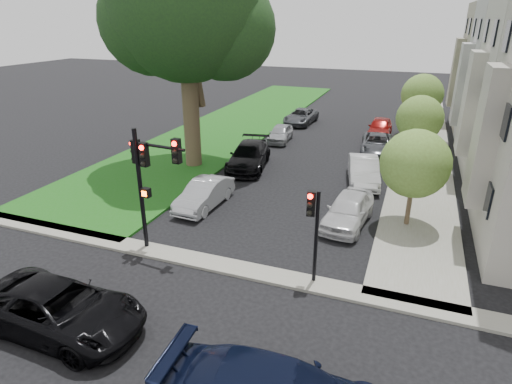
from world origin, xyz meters
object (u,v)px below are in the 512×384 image
(car_parked_3, at_px, (380,127))
(car_parked_8, at_px, (301,116))
(small_tree_c, at_px, (422,95))
(car_parked_7, at_px, (280,133))
(traffic_signal_secondary, at_px, (314,220))
(car_parked_6, at_px, (249,156))
(car_parked_0, at_px, (348,210))
(car_parked_2, at_px, (377,144))
(small_tree_a, at_px, (415,164))
(small_tree_b, at_px, (420,119))
(car_cross_near, at_px, (59,309))
(traffic_signal_main, at_px, (148,170))
(car_parked_5, at_px, (204,194))
(car_parked_1, at_px, (363,171))
(eucalyptus, at_px, (184,4))

(car_parked_3, height_order, car_parked_8, car_parked_3)
(small_tree_c, relative_size, car_parked_7, 1.28)
(traffic_signal_secondary, xyz_separation_m, car_parked_6, (-6.73, 11.01, -1.72))
(car_parked_0, xyz_separation_m, car_parked_2, (0.03, 12.06, -0.09))
(small_tree_a, distance_m, small_tree_b, 9.84)
(car_parked_2, bearing_deg, car_cross_near, -112.40)
(car_cross_near, relative_size, car_parked_2, 1.17)
(car_parked_8, bearing_deg, traffic_signal_main, -86.53)
(traffic_signal_secondary, height_order, car_parked_3, traffic_signal_secondary)
(small_tree_b, xyz_separation_m, car_parked_2, (-2.54, 1.44, -2.28))
(car_parked_0, height_order, car_parked_7, car_parked_0)
(traffic_signal_main, distance_m, car_parked_6, 11.31)
(car_parked_5, bearing_deg, car_parked_2, 62.81)
(car_parked_1, bearing_deg, car_parked_0, -100.49)
(small_tree_a, xyz_separation_m, traffic_signal_secondary, (-3.04, -5.96, -0.51))
(eucalyptus, distance_m, car_parked_0, 14.76)
(car_parked_6, bearing_deg, traffic_signal_main, -99.30)
(car_cross_near, xyz_separation_m, car_parked_7, (-0.22, 22.76, -0.11))
(car_parked_8, bearing_deg, car_parked_2, -39.39)
(small_tree_c, distance_m, car_parked_7, 11.71)
(car_parked_6, bearing_deg, eucalyptus, -175.87)
(car_parked_0, xyz_separation_m, car_parked_3, (-0.23, 16.63, 0.01))
(small_tree_a, distance_m, traffic_signal_secondary, 6.71)
(car_parked_3, bearing_deg, car_parked_8, 163.08)
(traffic_signal_main, height_order, car_parked_7, traffic_signal_main)
(small_tree_c, bearing_deg, car_parked_2, -112.10)
(car_parked_7, bearing_deg, small_tree_a, -55.04)
(traffic_signal_main, bearing_deg, car_parked_7, 90.62)
(car_cross_near, relative_size, car_parked_1, 1.19)
(small_tree_c, xyz_separation_m, car_parked_7, (-9.79, -5.89, -2.57))
(car_parked_1, relative_size, car_parked_8, 0.97)
(small_tree_a, relative_size, car_cross_near, 0.83)
(car_cross_near, bearing_deg, traffic_signal_main, 1.25)
(small_tree_b, distance_m, car_parked_3, 6.98)
(car_parked_2, xyz_separation_m, car_parked_3, (-0.25, 4.57, 0.10))
(car_parked_8, bearing_deg, car_cross_near, -86.58)
(small_tree_a, xyz_separation_m, small_tree_b, (0.00, 9.84, -0.09))
(car_parked_0, bearing_deg, car_parked_3, 96.36)
(eucalyptus, distance_m, traffic_signal_main, 12.33)
(small_tree_b, xyz_separation_m, car_parked_0, (-2.57, -10.62, -2.19))
(car_parked_0, bearing_deg, car_parked_2, 95.46)
(traffic_signal_secondary, distance_m, car_parked_2, 17.34)
(car_parked_3, relative_size, car_parked_8, 0.93)
(traffic_signal_main, bearing_deg, car_parked_1, 57.18)
(eucalyptus, relative_size, car_parked_0, 3.27)
(car_parked_6, bearing_deg, car_parked_0, -49.22)
(small_tree_c, distance_m, car_parked_0, 18.67)
(traffic_signal_secondary, relative_size, car_parked_2, 0.77)
(traffic_signal_main, height_order, car_parked_5, traffic_signal_main)
(small_tree_a, xyz_separation_m, car_parked_0, (-2.57, -0.78, -2.28))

